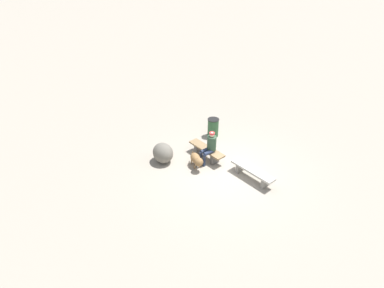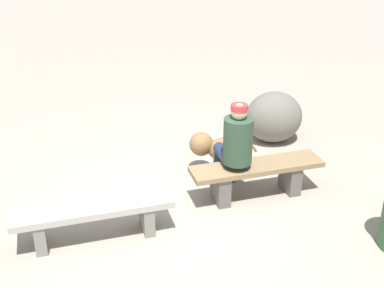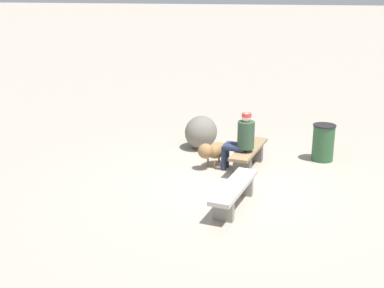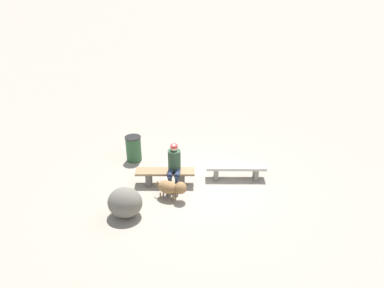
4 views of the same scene
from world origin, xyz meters
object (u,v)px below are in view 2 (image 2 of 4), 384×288
seated_person (235,143)px  bench_left (94,214)px  boulder (274,117)px  dog (220,148)px  bench_right (256,174)px

seated_person → bench_left: bearing=-165.1°
seated_person → boulder: size_ratio=1.46×
seated_person → dog: size_ratio=1.54×
dog → bench_left: bearing=51.3°
bench_right → dog: size_ratio=2.07×
bench_left → boulder: 3.50m
dog → seated_person: bearing=108.3°
boulder → dog: bearing=-156.1°
bench_left → boulder: boulder is taller
bench_left → boulder: size_ratio=2.04×
seated_person → boulder: bearing=51.3°
seated_person → boulder: seated_person is taller
bench_right → dog: bearing=107.7°
dog → boulder: 1.37m
dog → boulder: size_ratio=0.95×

